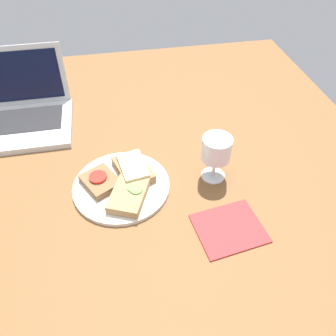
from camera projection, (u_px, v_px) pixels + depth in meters
wooden_table at (135, 170)px, 90.51cm from camera, size 140.00×140.00×3.00cm
plate at (121, 186)px, 83.40cm from camera, size 24.54×24.54×1.10cm
sandwich_with_tomato at (100, 181)px, 82.48cm from camera, size 11.13×11.70×2.57cm
sandwich_with_cucumber at (129, 195)px, 78.95cm from camera, size 11.59×13.41×2.67cm
sandwich_with_cheese at (133, 169)px, 85.07cm from camera, size 10.77×13.62×3.04cm
wine_glass at (216, 151)px, 80.44cm from camera, size 7.39×7.39×12.72cm
laptop at (16, 113)px, 100.69cm from camera, size 32.61×27.56×19.88cm
napkin at (229, 228)px, 74.65cm from camera, size 16.60×14.66×0.40cm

